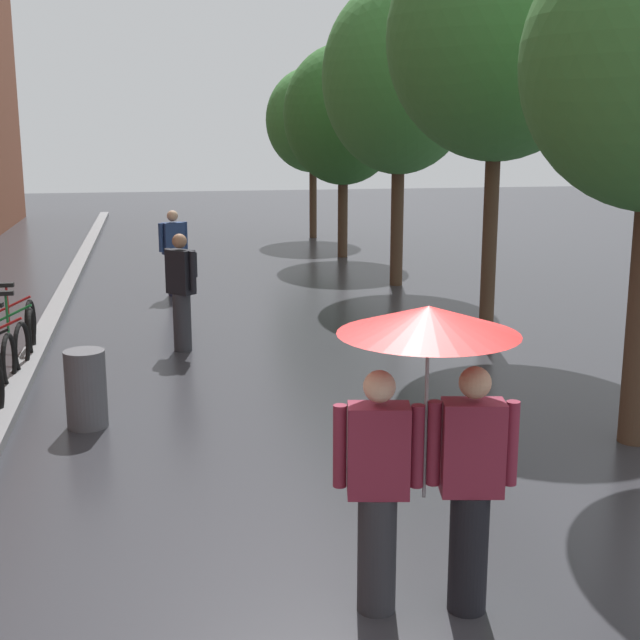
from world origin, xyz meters
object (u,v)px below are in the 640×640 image
pedestrian_walking_midground (182,289)px  pedestrian_walking_far (174,253)px  litter_bin (86,389)px  street_tree_4 (313,120)px  street_tree_2 (400,78)px  street_tree_3 (343,115)px  couple_under_umbrella (427,409)px  street_tree_1 (498,38)px

pedestrian_walking_midground → pedestrian_walking_far: bearing=89.9°
litter_bin → street_tree_4: bearing=71.1°
street_tree_2 → litter_bin: (-5.68, -7.79, -3.71)m
street_tree_3 → couple_under_umbrella: size_ratio=2.48×
pedestrian_walking_midground → street_tree_1: bearing=-4.1°
street_tree_4 → litter_bin: size_ratio=5.76×
street_tree_1 → litter_bin: street_tree_1 is taller
litter_bin → pedestrian_walking_midground: pedestrian_walking_midground is taller
litter_bin → street_tree_2: bearing=53.9°
street_tree_4 → couple_under_umbrella: size_ratio=2.35×
street_tree_4 → pedestrian_walking_far: (-4.29, -8.45, -2.55)m
street_tree_3 → pedestrian_walking_far: size_ratio=3.15×
street_tree_4 → pedestrian_walking_midground: bearing=-108.6°
street_tree_2 → street_tree_3: size_ratio=1.17×
litter_bin → pedestrian_walking_midground: 3.39m
street_tree_1 → street_tree_2: size_ratio=1.02×
litter_bin → pedestrian_walking_midground: size_ratio=0.50×
street_tree_2 → street_tree_4: 8.19m
street_tree_4 → pedestrian_walking_midground: 13.71m
street_tree_4 → litter_bin: street_tree_4 is taller
street_tree_2 → street_tree_3: bearing=93.0°
street_tree_1 → litter_bin: bearing=-153.5°
street_tree_3 → pedestrian_walking_far: (-4.30, -4.44, -2.64)m
street_tree_2 → pedestrian_walking_midground: street_tree_2 is taller
street_tree_2 → litter_bin: size_ratio=7.10×
street_tree_4 → pedestrian_walking_midground: (-4.30, -12.78, -2.48)m
pedestrian_walking_midground → litter_bin: bearing=-110.1°
street_tree_2 → litter_bin: bearing=-126.1°
street_tree_4 → street_tree_2: bearing=-88.4°
street_tree_2 → street_tree_4: bearing=91.6°
litter_bin → pedestrian_walking_far: pedestrian_walking_far is taller
street_tree_4 → pedestrian_walking_far: 9.82m
street_tree_2 → couple_under_umbrella: size_ratio=2.90×
street_tree_2 → street_tree_3: street_tree_2 is taller
street_tree_3 → litter_bin: size_ratio=6.09×
street_tree_2 → pedestrian_walking_midground: (-4.52, -4.64, -3.22)m
street_tree_3 → pedestrian_walking_far: 6.72m
street_tree_2 → couple_under_umbrella: bearing=-105.1°
couple_under_umbrella → pedestrian_walking_midground: couple_under_umbrella is taller
pedestrian_walking_far → street_tree_3: bearing=45.9°
street_tree_3 → pedestrian_walking_midground: bearing=-116.1°
street_tree_1 → street_tree_3: 9.15m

